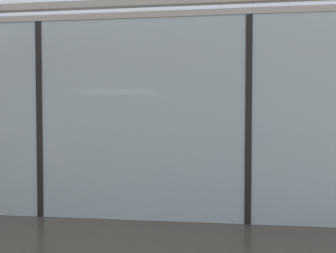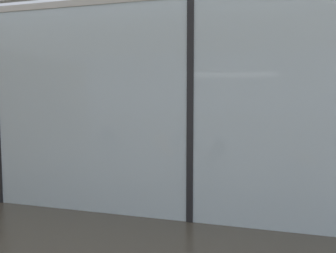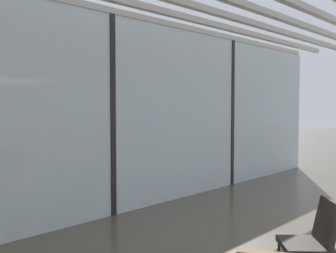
% 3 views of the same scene
% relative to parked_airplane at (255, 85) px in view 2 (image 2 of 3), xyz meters
% --- Properties ---
extents(glass_curtain_wall, '(14.00, 0.08, 3.34)m').
position_rel_parked_airplane_xyz_m(glass_curtain_wall, '(-0.56, -6.48, -0.60)').
color(glass_curtain_wall, silver).
rests_on(glass_curtain_wall, ground).
extents(window_mullion_1, '(0.10, 0.12, 3.34)m').
position_rel_parked_airplane_xyz_m(window_mullion_1, '(-0.56, -6.48, -0.60)').
color(window_mullion_1, black).
rests_on(window_mullion_1, ground).
extents(parked_airplane, '(12.98, 4.54, 4.54)m').
position_rel_parked_airplane_xyz_m(parked_airplane, '(0.00, 0.00, 0.00)').
color(parked_airplane, silver).
rests_on(parked_airplane, ground).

